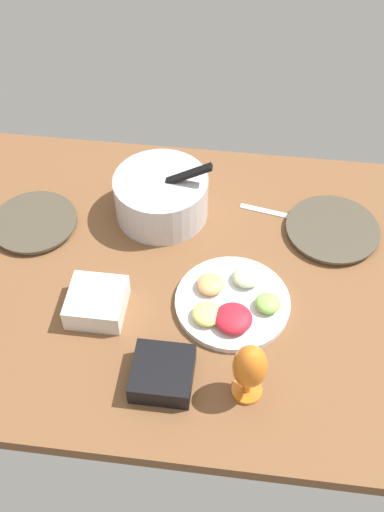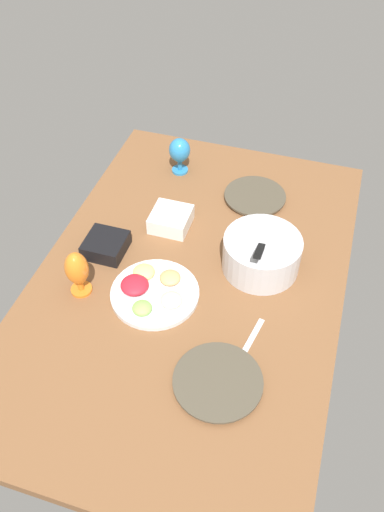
{
  "view_description": "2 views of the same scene",
  "coord_description": "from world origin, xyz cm",
  "px_view_note": "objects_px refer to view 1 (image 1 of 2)",
  "views": [
    {
      "loc": [
        12.19,
        -103.54,
        128.61
      ],
      "look_at": [
        -0.85,
        0.25,
        7.22
      ],
      "focal_mm": 43.36,
      "sensor_mm": 36.0,
      "label": 1
    },
    {
      "loc": [
        115.08,
        36.63,
        137.4
      ],
      "look_at": [
        -3.65,
        -0.2,
        7.22
      ],
      "focal_mm": 37.27,
      "sensor_mm": 36.0,
      "label": 2
    }
  ],
  "objects_px": {
    "dinner_plate_left": "(34,223)",
    "hurricane_glass_orange": "(250,369)",
    "fruit_platter": "(232,302)",
    "mixing_bowl": "(161,195)",
    "square_bowl_black": "(163,373)",
    "dinner_plate_right": "(332,230)",
    "square_bowl_white": "(97,301)"
  },
  "relations": [
    {
      "from": "dinner_plate_left",
      "to": "dinner_plate_right",
      "type": "xyz_separation_m",
      "value": [
        0.85,
        0.08,
        -0.0
      ]
    },
    {
      "from": "mixing_bowl",
      "to": "square_bowl_black",
      "type": "xyz_separation_m",
      "value": [
        0.09,
        -0.55,
        -0.04
      ]
    },
    {
      "from": "fruit_platter",
      "to": "hurricane_glass_orange",
      "type": "relative_size",
      "value": 1.7
    },
    {
      "from": "mixing_bowl",
      "to": "square_bowl_black",
      "type": "relative_size",
      "value": 1.98
    },
    {
      "from": "dinner_plate_right",
      "to": "mixing_bowl",
      "type": "relative_size",
      "value": 0.95
    },
    {
      "from": "mixing_bowl",
      "to": "square_bowl_white",
      "type": "relative_size",
      "value": 1.96
    },
    {
      "from": "fruit_platter",
      "to": "square_bowl_black",
      "type": "distance_m",
      "value": 0.27
    },
    {
      "from": "hurricane_glass_orange",
      "to": "square_bowl_white",
      "type": "distance_m",
      "value": 0.44
    },
    {
      "from": "dinner_plate_left",
      "to": "fruit_platter",
      "type": "height_order",
      "value": "fruit_platter"
    },
    {
      "from": "hurricane_glass_orange",
      "to": "dinner_plate_right",
      "type": "bearing_deg",
      "value": 68.76
    },
    {
      "from": "mixing_bowl",
      "to": "hurricane_glass_orange",
      "type": "distance_m",
      "value": 0.62
    },
    {
      "from": "dinner_plate_right",
      "to": "square_bowl_black",
      "type": "xyz_separation_m",
      "value": [
        -0.4,
        -0.53,
        0.02
      ]
    },
    {
      "from": "dinner_plate_left",
      "to": "fruit_platter",
      "type": "xyz_separation_m",
      "value": [
        0.59,
        -0.22,
        0.01
      ]
    },
    {
      "from": "fruit_platter",
      "to": "square_bowl_white",
      "type": "distance_m",
      "value": 0.34
    },
    {
      "from": "mixing_bowl",
      "to": "hurricane_glass_orange",
      "type": "bearing_deg",
      "value": -62.68
    },
    {
      "from": "dinner_plate_right",
      "to": "fruit_platter",
      "type": "relative_size",
      "value": 0.89
    },
    {
      "from": "dinner_plate_left",
      "to": "mixing_bowl",
      "type": "distance_m",
      "value": 0.37
    },
    {
      "from": "square_bowl_white",
      "to": "dinner_plate_left",
      "type": "bearing_deg",
      "value": 132.51
    },
    {
      "from": "fruit_platter",
      "to": "hurricane_glass_orange",
      "type": "height_order",
      "value": "hurricane_glass_orange"
    },
    {
      "from": "dinner_plate_left",
      "to": "hurricane_glass_orange",
      "type": "relative_size",
      "value": 1.41
    },
    {
      "from": "dinner_plate_right",
      "to": "hurricane_glass_orange",
      "type": "height_order",
      "value": "hurricane_glass_orange"
    },
    {
      "from": "dinner_plate_left",
      "to": "fruit_platter",
      "type": "relative_size",
      "value": 0.83
    },
    {
      "from": "dinner_plate_left",
      "to": "hurricane_glass_orange",
      "type": "height_order",
      "value": "hurricane_glass_orange"
    },
    {
      "from": "mixing_bowl",
      "to": "hurricane_glass_orange",
      "type": "relative_size",
      "value": 1.6
    },
    {
      "from": "mixing_bowl",
      "to": "fruit_platter",
      "type": "xyz_separation_m",
      "value": [
        0.23,
        -0.31,
        -0.05
      ]
    },
    {
      "from": "fruit_platter",
      "to": "square_bowl_white",
      "type": "xyz_separation_m",
      "value": [
        -0.34,
        -0.05,
        0.02
      ]
    },
    {
      "from": "square_bowl_white",
      "to": "mixing_bowl",
      "type": "bearing_deg",
      "value": 73.59
    },
    {
      "from": "dinner_plate_right",
      "to": "mixing_bowl",
      "type": "height_order",
      "value": "mixing_bowl"
    },
    {
      "from": "dinner_plate_right",
      "to": "mixing_bowl",
      "type": "bearing_deg",
      "value": 177.79
    },
    {
      "from": "fruit_platter",
      "to": "square_bowl_black",
      "type": "relative_size",
      "value": 2.1
    },
    {
      "from": "dinner_plate_right",
      "to": "square_bowl_white",
      "type": "bearing_deg",
      "value": -149.91
    },
    {
      "from": "dinner_plate_left",
      "to": "fruit_platter",
      "type": "distance_m",
      "value": 0.62
    }
  ]
}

